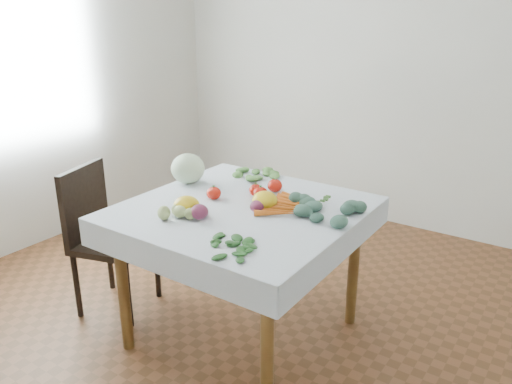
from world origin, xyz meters
TOP-DOWN VIEW (x-y plane):
  - ground at (0.00, 0.00)m, footprint 4.00×4.00m
  - back_wall at (0.00, 2.00)m, footprint 4.00×0.04m
  - left_wall at (-2.00, 0.00)m, footprint 0.04×4.00m
  - table at (0.00, 0.00)m, footprint 1.00×1.00m
  - tablecloth at (0.00, 0.00)m, footprint 1.12×1.12m
  - chair at (-0.86, -0.21)m, footprint 0.49×0.49m
  - cabbage at (-0.48, 0.13)m, footprint 0.20×0.20m
  - tomato_a at (0.01, 0.15)m, footprint 0.09×0.09m
  - tomato_b at (0.01, 0.29)m, footprint 0.10×0.10m
  - tomato_c at (-0.19, 0.01)m, footprint 0.08×0.08m
  - tomato_d at (-0.03, 0.17)m, footprint 0.08×0.08m
  - heirloom_back at (0.11, 0.05)m, footprint 0.15×0.15m
  - heirloom_front at (-0.17, -0.22)m, footprint 0.14×0.14m
  - onion_a at (0.10, -0.02)m, footprint 0.08×0.08m
  - onion_b at (-0.08, -0.24)m, footprint 0.09×0.09m
  - tomatillo_cluster at (-0.12, -0.31)m, footprint 0.15×0.13m
  - carrot_bunch at (0.21, 0.11)m, footprint 0.22×0.34m
  - kale_bunch at (0.35, 0.15)m, footprint 0.31×0.30m
  - basil_bunch at (0.24, -0.42)m, footprint 0.27×0.23m
  - dill_bunch at (-0.24, 0.46)m, footprint 0.27×0.23m

SIDE VIEW (x-z plane):
  - ground at x=0.00m, z-range 0.00..0.00m
  - chair at x=-0.86m, z-range 0.06..0.93m
  - table at x=0.00m, z-range 0.28..1.03m
  - tablecloth at x=0.00m, z-range 0.75..0.76m
  - basil_bunch at x=0.24m, z-range 0.76..0.77m
  - dill_bunch at x=-0.24m, z-range 0.76..0.78m
  - carrot_bunch at x=0.21m, z-range 0.76..0.79m
  - kale_bunch at x=0.35m, z-range 0.76..0.80m
  - tomatillo_cluster at x=-0.12m, z-range 0.76..0.81m
  - onion_a at x=0.10m, z-range 0.76..0.82m
  - tomato_d at x=-0.03m, z-range 0.76..0.82m
  - tomato_a at x=0.01m, z-range 0.76..0.82m
  - tomato_c at x=-0.19m, z-range 0.76..0.82m
  - tomato_b at x=0.01m, z-range 0.76..0.83m
  - onion_b at x=-0.08m, z-range 0.76..0.83m
  - heirloom_front at x=-0.17m, z-range 0.76..0.84m
  - heirloom_back at x=0.11m, z-range 0.76..0.85m
  - cabbage at x=-0.48m, z-range 0.76..0.93m
  - back_wall at x=0.00m, z-range 0.00..2.70m
  - left_wall at x=-2.00m, z-range 0.00..2.70m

